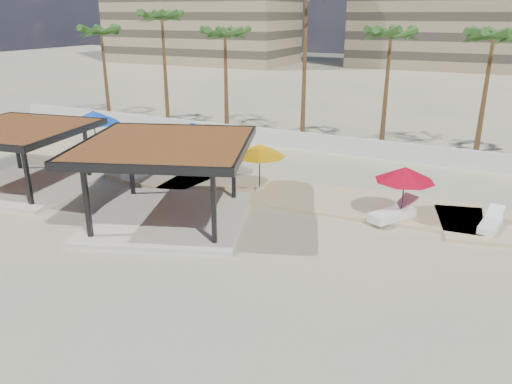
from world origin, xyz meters
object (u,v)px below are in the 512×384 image
lounger_a (138,173)px  pavilion_central (167,174)px  pavilion_west (20,152)px  lounger_b (393,214)px  lounger_c (491,224)px  umbrella_c (405,174)px  umbrella_a (93,117)px

lounger_a → pavilion_central: bearing=-122.0°
pavilion_west → lounger_a: bearing=30.9°
lounger_b → pavilion_west: bearing=132.9°
pavilion_central → lounger_b: 10.26m
lounger_c → pavilion_central: bearing=120.0°
umbrella_c → lounger_c: size_ratio=1.31×
umbrella_a → umbrella_c: (19.67, -1.94, -0.48)m
pavilion_central → lounger_c: (13.24, 4.87, -1.81)m
lounger_a → lounger_b: (14.22, 0.00, 0.04)m
pavilion_west → lounger_c: (22.77, 4.63, -1.63)m
lounger_c → lounger_b: bearing=111.0°
umbrella_a → lounger_a: bearing=-24.2°
umbrella_a → pavilion_west: bearing=-84.5°
lounger_c → umbrella_a: bearing=96.1°
umbrella_a → lounger_c: 23.53m
umbrella_a → lounger_b: 19.64m
umbrella_a → lounger_c: umbrella_a is taller
umbrella_a → umbrella_c: size_ratio=1.37×
pavilion_west → lounger_a: size_ratio=3.60×
pavilion_west → lounger_c: pavilion_west is taller
pavilion_west → lounger_a: 6.18m
umbrella_c → lounger_c: (3.70, 0.41, -1.84)m
umbrella_c → lounger_c: bearing=6.4°
pavilion_west → umbrella_c: (19.08, 4.22, 0.21)m
pavilion_west → lounger_a: (4.56, 3.84, -1.63)m
lounger_b → lounger_c: 4.07m
umbrella_c → lounger_b: size_ratio=1.13×
pavilion_central → lounger_c: bearing=0.5°
lounger_c → lounger_a: bearing=102.3°
pavilion_central → lounger_b: bearing=4.1°
pavilion_central → lounger_b: pavilion_central is taller
pavilion_west → umbrella_a: bearing=86.2°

